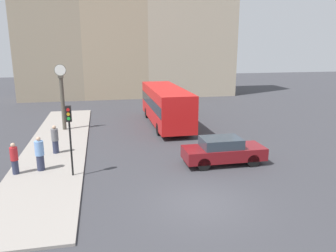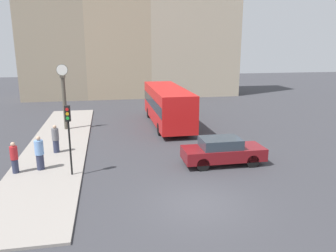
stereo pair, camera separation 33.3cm
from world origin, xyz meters
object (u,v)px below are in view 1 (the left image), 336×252
pedestrian_red_top (14,159)px  street_clock (62,97)px  bus_distant (166,104)px  sedan_car (223,151)px  traffic_light_near (69,126)px  pedestrian_blue_stripe (40,154)px  pedestrian_grey_jacket (55,139)px

pedestrian_red_top → street_clock: bearing=80.2°
bus_distant → street_clock: street_clock is taller
sedan_car → traffic_light_near: 8.12m
street_clock → sedan_car: bearing=-45.1°
pedestrian_blue_stripe → pedestrian_red_top: bearing=-166.8°
pedestrian_grey_jacket → pedestrian_blue_stripe: 2.76m
pedestrian_grey_jacket → pedestrian_blue_stripe: bearing=-98.6°
sedan_car → pedestrian_red_top: (-10.69, 0.47, 0.15)m
pedestrian_blue_stripe → sedan_car: bearing=-4.5°
traffic_light_near → pedestrian_red_top: 3.35m
traffic_light_near → pedestrian_blue_stripe: (-1.64, 1.02, -1.62)m
sedan_car → bus_distant: bearing=97.5°
sedan_car → street_clock: bearing=134.9°
pedestrian_grey_jacket → pedestrian_red_top: pedestrian_grey_jacket is taller
sedan_car → bus_distant: 9.69m
bus_distant → traffic_light_near: traffic_light_near is taller
sedan_car → bus_distant: (-1.26, 9.56, 0.97)m
street_clock → pedestrian_grey_jacket: (0.04, -5.74, -1.63)m
bus_distant → pedestrian_red_top: (-9.43, -9.08, -0.82)m
street_clock → traffic_light_near: bearing=-82.4°
sedan_car → pedestrian_blue_stripe: bearing=175.5°
bus_distant → street_clock: size_ratio=2.00×
street_clock → bus_distant: bearing=2.5°
bus_distant → traffic_light_near: size_ratio=2.82×
pedestrian_grey_jacket → sedan_car: bearing=-20.8°
pedestrian_blue_stripe → pedestrian_red_top: (-1.15, -0.27, -0.08)m
street_clock → pedestrian_blue_stripe: 8.62m
street_clock → pedestrian_grey_jacket: size_ratio=2.90×
bus_distant → street_clock: 7.97m
bus_distant → traffic_light_near: 11.90m
pedestrian_grey_jacket → pedestrian_red_top: bearing=-117.4°
bus_distant → pedestrian_grey_jacket: bearing=-142.3°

